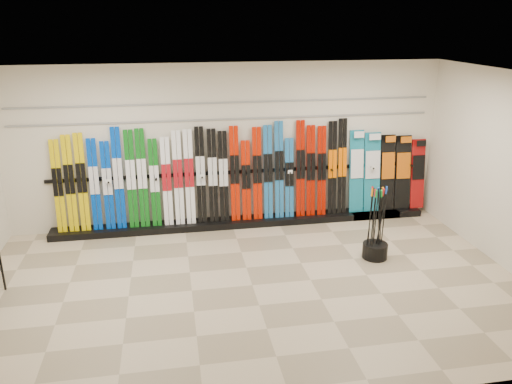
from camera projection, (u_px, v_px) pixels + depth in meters
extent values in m
plane|color=gray|center=(252.00, 285.00, 7.35)|extent=(8.00, 8.00, 0.00)
plane|color=beige|center=(229.00, 146.00, 9.18)|extent=(8.00, 0.00, 8.00)
plane|color=silver|center=(252.00, 78.00, 6.36)|extent=(8.00, 8.00, 0.00)
cube|color=black|center=(244.00, 222.00, 9.49)|extent=(8.00, 0.40, 0.12)
cube|color=#DBBD04|center=(58.00, 187.00, 8.70)|extent=(0.17, 0.21, 1.65)
cube|color=#DBBD04|center=(70.00, 184.00, 8.72)|extent=(0.17, 0.21, 1.72)
cube|color=#DBBD04|center=(82.00, 183.00, 8.76)|extent=(0.17, 0.22, 1.75)
cube|color=#003AB3|center=(95.00, 185.00, 8.80)|extent=(0.17, 0.21, 1.64)
cube|color=#003AB3|center=(108.00, 186.00, 8.84)|extent=(0.17, 0.20, 1.58)
cube|color=#003AB3|center=(118.00, 178.00, 8.85)|extent=(0.17, 0.23, 1.83)
cube|color=#0D5E13|center=(131.00, 179.00, 8.89)|extent=(0.17, 0.22, 1.77)
cube|color=#0D5E13|center=(142.00, 178.00, 8.92)|extent=(0.17, 0.22, 1.78)
cube|color=#0D5E13|center=(155.00, 183.00, 8.98)|extent=(0.17, 0.20, 1.60)
cube|color=white|center=(167.00, 182.00, 9.01)|extent=(0.17, 0.20, 1.62)
cube|color=white|center=(178.00, 178.00, 9.03)|extent=(0.17, 0.21, 1.72)
cube|color=white|center=(189.00, 177.00, 9.07)|extent=(0.17, 0.22, 1.74)
cube|color=black|center=(201.00, 176.00, 9.09)|extent=(0.17, 0.22, 1.78)
cube|color=black|center=(213.00, 176.00, 9.14)|extent=(0.17, 0.22, 1.73)
cube|color=black|center=(224.00, 177.00, 9.17)|extent=(0.17, 0.21, 1.68)
cube|color=#C11700|center=(235.00, 174.00, 9.20)|extent=(0.17, 0.22, 1.77)
cube|color=#C11700|center=(246.00, 181.00, 9.26)|extent=(0.17, 0.19, 1.50)
cube|color=#C11700|center=(257.00, 174.00, 9.27)|extent=(0.17, 0.22, 1.73)
cube|color=#1B5F9C|center=(268.00, 173.00, 9.30)|extent=(0.17, 0.22, 1.76)
cube|color=#1B5F9C|center=(279.00, 170.00, 9.33)|extent=(0.17, 0.23, 1.83)
cube|color=#1B5F9C|center=(289.00, 178.00, 9.40)|extent=(0.17, 0.19, 1.51)
cube|color=#9F0F00|center=(300.00, 169.00, 9.40)|extent=(0.17, 0.23, 1.83)
cube|color=#9F0F00|center=(311.00, 171.00, 9.44)|extent=(0.17, 0.22, 1.73)
cube|color=#9F0F00|center=(322.00, 171.00, 9.48)|extent=(0.17, 0.21, 1.71)
cube|color=black|center=(332.00, 168.00, 9.51)|extent=(0.17, 0.22, 1.79)
cube|color=black|center=(342.00, 167.00, 9.53)|extent=(0.17, 0.23, 1.83)
cube|color=#14728C|center=(356.00, 172.00, 9.65)|extent=(0.28, 0.25, 1.59)
cube|color=#14728C|center=(372.00, 172.00, 9.71)|extent=(0.32, 0.24, 1.54)
cube|color=black|center=(387.00, 173.00, 9.76)|extent=(0.29, 0.23, 1.48)
cube|color=black|center=(403.00, 173.00, 9.82)|extent=(0.31, 0.23, 1.46)
cube|color=#990C0C|center=(418.00, 174.00, 9.88)|extent=(0.28, 0.21, 1.37)
cylinder|color=black|center=(375.00, 251.00, 8.16)|extent=(0.41, 0.41, 0.25)
cylinder|color=black|center=(373.00, 224.00, 7.97)|extent=(0.07, 0.10, 1.18)
cylinder|color=black|center=(370.00, 224.00, 7.99)|extent=(0.13, 0.15, 1.17)
cylinder|color=black|center=(384.00, 221.00, 8.09)|extent=(0.08, 0.12, 1.18)
cylinder|color=black|center=(374.00, 225.00, 7.92)|extent=(0.04, 0.07, 1.18)
cylinder|color=black|center=(381.00, 224.00, 7.99)|extent=(0.15, 0.06, 1.17)
cylinder|color=black|center=(380.00, 222.00, 8.06)|extent=(0.11, 0.03, 1.18)
cylinder|color=black|center=(375.00, 222.00, 8.04)|extent=(0.03, 0.06, 1.18)
cylinder|color=black|center=(379.00, 225.00, 7.94)|extent=(0.16, 0.10, 1.17)
cylinder|color=black|center=(370.00, 221.00, 8.08)|extent=(0.07, 0.13, 1.18)
cylinder|color=black|center=(380.00, 222.00, 8.05)|extent=(0.04, 0.02, 1.18)
cube|color=gray|center=(229.00, 119.00, 9.00)|extent=(7.60, 0.02, 0.03)
cube|color=gray|center=(229.00, 102.00, 8.90)|extent=(7.60, 0.02, 0.03)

